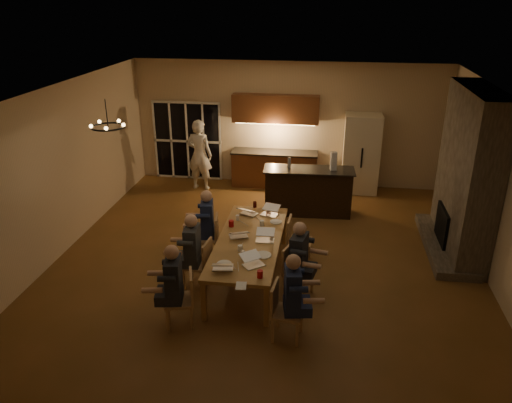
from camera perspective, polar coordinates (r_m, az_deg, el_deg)
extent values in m
plane|color=brown|center=(9.51, 1.02, -7.24)|extent=(9.00, 9.00, 0.00)
cube|color=tan|center=(13.11, 3.67, 8.81)|extent=(8.00, 0.04, 3.20)
cube|color=tan|center=(10.11, -22.16, 2.86)|extent=(0.04, 9.00, 3.20)
cube|color=tan|center=(9.25, 26.62, 0.30)|extent=(0.04, 9.00, 3.20)
cube|color=white|center=(8.37, 1.17, 12.20)|extent=(8.00, 9.00, 0.04)
cube|color=black|center=(13.69, -7.82, 6.86)|extent=(1.86, 0.08, 2.10)
cube|color=#62584D|center=(10.24, 23.05, 2.95)|extent=(0.58, 2.50, 3.20)
cube|color=beige|center=(12.91, 11.92, 5.36)|extent=(0.90, 0.68, 2.00)
cube|color=#A57342|center=(8.97, -0.78, -6.48)|extent=(1.10, 2.90, 0.75)
cube|color=black|center=(11.51, 5.99, 1.16)|extent=(2.07, 0.78, 1.08)
imported|color=white|center=(12.90, -6.47, 5.32)|extent=(0.73, 0.54, 1.84)
torus|color=black|center=(8.51, -16.55, 8.19)|extent=(0.56, 0.56, 0.03)
cylinder|color=white|center=(8.40, -1.83, -5.34)|extent=(0.08, 0.08, 0.10)
cylinder|color=white|center=(9.27, 0.66, -2.48)|extent=(0.08, 0.08, 0.10)
cylinder|color=white|center=(9.50, -2.13, -1.86)|extent=(0.08, 0.08, 0.10)
cylinder|color=#AC0B0F|center=(7.65, 0.46, -8.30)|extent=(0.09, 0.09, 0.12)
cylinder|color=#AC0B0F|center=(9.24, -2.84, -2.53)|extent=(0.10, 0.10, 0.12)
cylinder|color=#AC0B0F|center=(9.98, 1.49, -0.53)|extent=(0.09, 0.09, 0.12)
cylinder|color=#B2B2B7|center=(8.19, -1.50, -6.02)|extent=(0.06, 0.06, 0.12)
cylinder|color=#3F0F0C|center=(10.05, -0.14, -0.34)|extent=(0.07, 0.07, 0.12)
cylinder|color=#B2B2B7|center=(8.92, 1.80, -3.50)|extent=(0.07, 0.07, 0.12)
cylinder|color=white|center=(8.27, 0.82, -6.14)|extent=(0.28, 0.28, 0.02)
cylinder|color=white|center=(8.03, -3.65, -7.14)|extent=(0.24, 0.24, 0.02)
cylinder|color=white|center=(9.43, 2.29, -2.33)|extent=(0.22, 0.22, 0.02)
cube|color=white|center=(7.47, -1.72, -9.61)|extent=(0.18, 0.23, 0.01)
cylinder|color=#99999E|center=(11.34, 3.82, 4.45)|extent=(0.08, 0.08, 0.24)
cube|color=silver|center=(11.29, 8.86, 4.60)|extent=(0.16, 0.16, 0.41)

